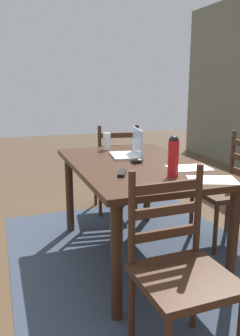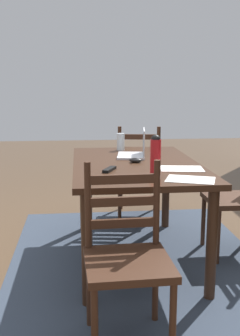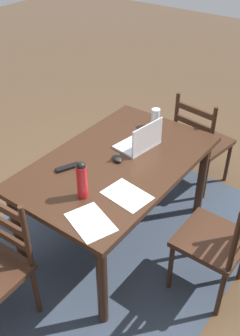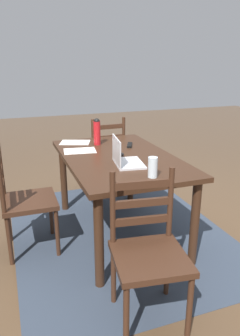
# 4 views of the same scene
# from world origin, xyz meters

# --- Properties ---
(ground_plane) EXTENTS (14.00, 14.00, 0.00)m
(ground_plane) POSITION_xyz_m (0.00, 0.00, 0.00)
(ground_plane) COLOR brown
(area_rug) EXTENTS (2.38, 1.94, 0.01)m
(area_rug) POSITION_xyz_m (0.00, 0.00, 0.00)
(area_rug) COLOR #333D4C
(area_rug) RESTS_ON ground
(dining_table) EXTENTS (1.52, 0.94, 0.77)m
(dining_table) POSITION_xyz_m (0.00, 0.00, 0.67)
(dining_table) COLOR #382114
(dining_table) RESTS_ON ground
(chair_right_near) EXTENTS (0.46, 0.46, 0.95)m
(chair_right_near) POSITION_xyz_m (1.05, -0.19, 0.46)
(chair_right_near) COLOR #3D2316
(chair_right_near) RESTS_ON ground
(chair_far_head) EXTENTS (0.44, 0.44, 0.95)m
(chair_far_head) POSITION_xyz_m (0.00, 0.84, 0.46)
(chair_far_head) COLOR #3D2316
(chair_far_head) RESTS_ON ground
(chair_left_far) EXTENTS (0.50, 0.50, 0.95)m
(chair_left_far) POSITION_xyz_m (-1.05, 0.18, 0.46)
(chair_left_far) COLOR #3D2316
(chair_left_far) RESTS_ON ground
(laptop) EXTENTS (0.35, 0.27, 0.23)m
(laptop) POSITION_xyz_m (-0.25, 0.04, 0.83)
(laptop) COLOR silver
(laptop) RESTS_ON dining_table
(water_bottle) EXTENTS (0.07, 0.07, 0.27)m
(water_bottle) POSITION_xyz_m (0.45, 0.07, 0.91)
(water_bottle) COLOR red
(water_bottle) RESTS_ON dining_table
(drinking_glass) EXTENTS (0.07, 0.07, 0.15)m
(drinking_glass) POSITION_xyz_m (-0.60, -0.05, 0.85)
(drinking_glass) COLOR silver
(drinking_glass) RESTS_ON dining_table
(computer_mouse) EXTENTS (0.10, 0.12, 0.03)m
(computer_mouse) POSITION_xyz_m (0.00, -0.00, 0.79)
(computer_mouse) COLOR black
(computer_mouse) RESTS_ON dining_table
(tv_remote) EXTENTS (0.17, 0.11, 0.02)m
(tv_remote) POSITION_xyz_m (0.29, -0.22, 0.78)
(tv_remote) COLOR black
(tv_remote) RESTS_ON dining_table
(paper_stack_left) EXTENTS (0.30, 0.35, 0.00)m
(paper_stack_left) POSITION_xyz_m (0.61, 0.26, 0.77)
(paper_stack_left) COLOR white
(paper_stack_left) RESTS_ON dining_table
(paper_stack_right) EXTENTS (0.25, 0.32, 0.00)m
(paper_stack_right) POSITION_xyz_m (0.28, 0.29, 0.77)
(paper_stack_right) COLOR white
(paper_stack_right) RESTS_ON dining_table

